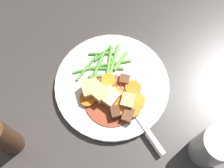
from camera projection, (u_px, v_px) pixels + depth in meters
ground_plane at (112, 87)px, 0.64m from camera, size 3.00×3.00×0.00m
dinner_plate at (112, 85)px, 0.63m from camera, size 0.25×0.25×0.02m
stew_sauce at (112, 100)px, 0.61m from camera, size 0.12×0.12×0.00m
carrot_slice_0 at (133, 88)px, 0.61m from camera, size 0.04×0.04×0.01m
carrot_slice_1 at (132, 109)px, 0.59m from camera, size 0.05×0.05×0.01m
carrot_slice_2 at (117, 95)px, 0.61m from camera, size 0.03×0.03×0.01m
carrot_slice_3 at (119, 103)px, 0.60m from camera, size 0.04×0.04×0.01m
carrot_slice_4 at (108, 81)px, 0.62m from camera, size 0.04×0.04×0.01m
carrot_slice_5 at (88, 99)px, 0.60m from camera, size 0.05×0.05×0.01m
carrot_slice_6 at (122, 109)px, 0.60m from camera, size 0.04×0.04×0.01m
carrot_slice_7 at (137, 101)px, 0.60m from camera, size 0.04×0.04×0.01m
potato_chunk_0 at (91, 89)px, 0.60m from camera, size 0.04×0.04×0.03m
potato_chunk_1 at (110, 97)px, 0.60m from camera, size 0.05×0.05×0.03m
potato_chunk_2 at (99, 93)px, 0.60m from camera, size 0.05×0.05×0.03m
potato_chunk_3 at (127, 102)px, 0.59m from camera, size 0.04×0.04×0.03m
meat_chunk_0 at (125, 80)px, 0.62m from camera, size 0.03×0.03×0.01m
meat_chunk_1 at (128, 115)px, 0.59m from camera, size 0.04×0.03×0.02m
meat_chunk_2 at (115, 112)px, 0.59m from camera, size 0.02×0.02×0.02m
green_bean_0 at (114, 60)px, 0.64m from camera, size 0.07×0.05×0.01m
green_bean_1 at (102, 54)px, 0.65m from camera, size 0.02×0.06×0.01m
green_bean_2 at (89, 69)px, 0.63m from camera, size 0.01×0.07×0.01m
green_bean_3 at (111, 69)px, 0.63m from camera, size 0.05×0.03×0.01m
green_bean_4 at (100, 76)px, 0.63m from camera, size 0.02×0.05×0.01m
green_bean_5 at (116, 63)px, 0.64m from camera, size 0.01×0.07×0.01m
green_bean_6 at (107, 69)px, 0.63m from camera, size 0.03×0.07×0.01m
green_bean_7 at (120, 61)px, 0.64m from camera, size 0.04×0.04×0.01m
green_bean_8 at (99, 63)px, 0.64m from camera, size 0.05×0.04×0.01m
green_bean_9 at (109, 61)px, 0.64m from camera, size 0.07×0.04×0.01m
green_bean_10 at (87, 67)px, 0.64m from camera, size 0.05×0.06×0.01m
green_bean_11 at (102, 53)px, 0.65m from camera, size 0.03×0.05×0.01m
fork at (137, 116)px, 0.59m from camera, size 0.17×0.07×0.00m
water_glass at (213, 147)px, 0.54m from camera, size 0.07×0.07×0.11m
pepper_mill at (3, 138)px, 0.53m from camera, size 0.04×0.04×0.13m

